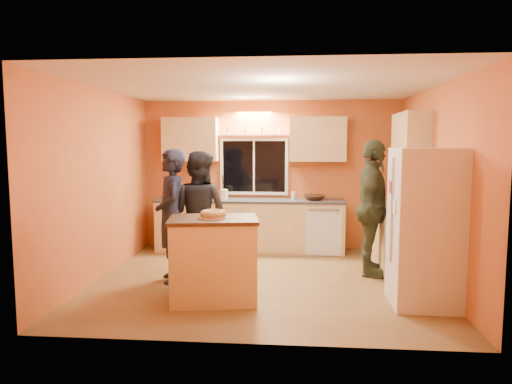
# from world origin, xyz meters

# --- Properties ---
(ground) EXTENTS (4.50, 4.50, 0.00)m
(ground) POSITION_xyz_m (0.00, 0.00, 0.00)
(ground) COLOR brown
(ground) RESTS_ON ground
(room_shell) EXTENTS (4.54, 4.04, 2.61)m
(room_shell) POSITION_xyz_m (0.12, 0.41, 1.62)
(room_shell) COLOR #BC5B30
(room_shell) RESTS_ON ground
(back_counter) EXTENTS (4.23, 0.62, 0.90)m
(back_counter) POSITION_xyz_m (0.01, 1.70, 0.45)
(back_counter) COLOR tan
(back_counter) RESTS_ON ground
(right_counter) EXTENTS (0.62, 1.84, 0.90)m
(right_counter) POSITION_xyz_m (1.95, 0.50, 0.45)
(right_counter) COLOR tan
(right_counter) RESTS_ON ground
(refrigerator) EXTENTS (0.72, 0.70, 1.80)m
(refrigerator) POSITION_xyz_m (1.89, -0.80, 0.90)
(refrigerator) COLOR silver
(refrigerator) RESTS_ON ground
(island) EXTENTS (1.12, 0.85, 0.99)m
(island) POSITION_xyz_m (-0.53, -0.86, 0.50)
(island) COLOR tan
(island) RESTS_ON ground
(bundt_pastry) EXTENTS (0.31, 0.31, 0.09)m
(bundt_pastry) POSITION_xyz_m (-0.53, -0.86, 1.04)
(bundt_pastry) COLOR #B17E48
(bundt_pastry) RESTS_ON island
(person_left) EXTENTS (0.64, 0.76, 1.78)m
(person_left) POSITION_xyz_m (-1.22, -0.13, 0.89)
(person_left) COLOR black
(person_left) RESTS_ON ground
(person_center) EXTENTS (1.02, 0.90, 1.75)m
(person_center) POSITION_xyz_m (-0.92, 0.17, 0.87)
(person_center) COLOR black
(person_center) RESTS_ON ground
(person_right) EXTENTS (0.69, 1.19, 1.91)m
(person_right) POSITION_xyz_m (1.50, 0.38, 0.95)
(person_right) COLOR #323823
(person_right) RESTS_ON ground
(mixing_bowl) EXTENTS (0.44, 0.44, 0.09)m
(mixing_bowl) POSITION_xyz_m (0.75, 1.68, 0.94)
(mixing_bowl) COLOR black
(mixing_bowl) RESTS_ON back_counter
(utensil_crock) EXTENTS (0.14, 0.14, 0.17)m
(utensil_crock) POSITION_xyz_m (-0.79, 1.67, 0.99)
(utensil_crock) COLOR #EDE8C6
(utensil_crock) RESTS_ON back_counter
(potted_plant) EXTENTS (0.30, 0.27, 0.31)m
(potted_plant) POSITION_xyz_m (1.89, 0.31, 1.05)
(potted_plant) COLOR gray
(potted_plant) RESTS_ON right_counter
(red_box) EXTENTS (0.18, 0.16, 0.07)m
(red_box) POSITION_xyz_m (1.97, 1.10, 0.94)
(red_box) COLOR #B41C1B
(red_box) RESTS_ON right_counter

